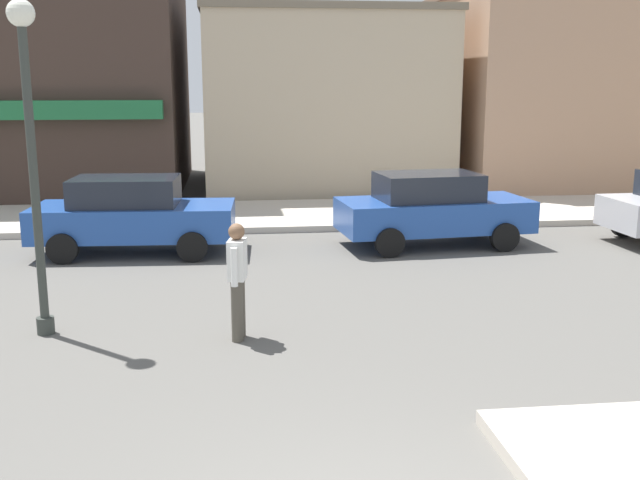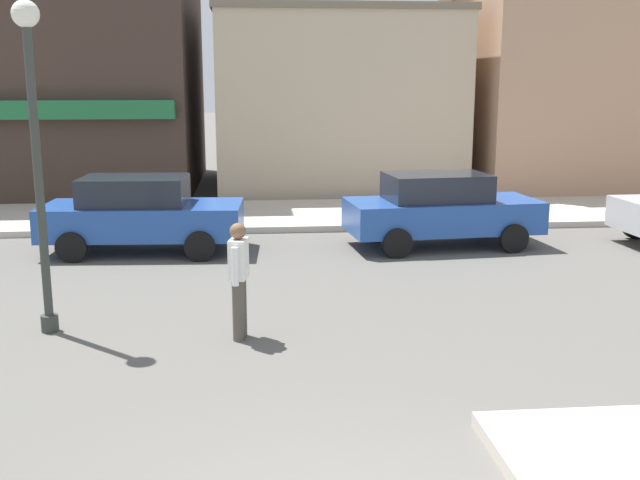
{
  "view_description": "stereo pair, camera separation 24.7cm",
  "coord_description": "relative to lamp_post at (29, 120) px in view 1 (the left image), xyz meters",
  "views": [
    {
      "loc": [
        -1.0,
        -4.63,
        3.46
      ],
      "look_at": [
        0.09,
        4.5,
        1.5
      ],
      "focal_mm": 42.0,
      "sensor_mm": 36.0,
      "label": 1
    },
    {
      "loc": [
        -0.75,
        -4.65,
        3.46
      ],
      "look_at": [
        0.09,
        4.5,
        1.5
      ],
      "focal_mm": 42.0,
      "sensor_mm": 36.0,
      "label": 2
    }
  ],
  "objects": [
    {
      "name": "building_storefront_left_near",
      "position": [
        5.6,
        14.68,
        -0.15
      ],
      "size": [
        7.53,
        7.67,
        5.61
      ],
      "color": "tan",
      "rests_on": "ground"
    },
    {
      "name": "kerb_far",
      "position": [
        3.62,
        8.63,
        -2.88
      ],
      "size": [
        80.0,
        4.0,
        0.15
      ],
      "primitive_type": "cube",
      "color": "beige",
      "rests_on": "ground"
    },
    {
      "name": "parked_car_nearest",
      "position": [
        0.61,
        4.96,
        -2.15
      ],
      "size": [
        4.09,
        2.04,
        1.56
      ],
      "color": "#234C9E",
      "rests_on": "ground"
    },
    {
      "name": "building_storefront_left_mid",
      "position": [
        13.58,
        14.16,
        0.21
      ],
      "size": [
        7.6,
        7.45,
        6.32
      ],
      "color": "tan",
      "rests_on": "ground"
    },
    {
      "name": "lamp_post",
      "position": [
        0.0,
        0.0,
        0.0
      ],
      "size": [
        0.36,
        0.36,
        4.54
      ],
      "color": "#333833",
      "rests_on": "ground"
    },
    {
      "name": "parked_car_second",
      "position": [
        6.85,
        4.93,
        -2.15
      ],
      "size": [
        4.15,
        2.17,
        1.56
      ],
      "color": "#234C9E",
      "rests_on": "ground"
    },
    {
      "name": "pedestrian_crossing_near",
      "position": [
        2.67,
        -0.54,
        -2.09
      ],
      "size": [
        0.28,
        0.56,
        1.61
      ],
      "color": "#4C473D",
      "rests_on": "ground"
    },
    {
      "name": "building_corner_shop",
      "position": [
        -3.83,
        15.06,
        1.13
      ],
      "size": [
        10.14,
        9.37,
        8.16
      ],
      "color": "#3D2D26",
      "rests_on": "ground"
    }
  ]
}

